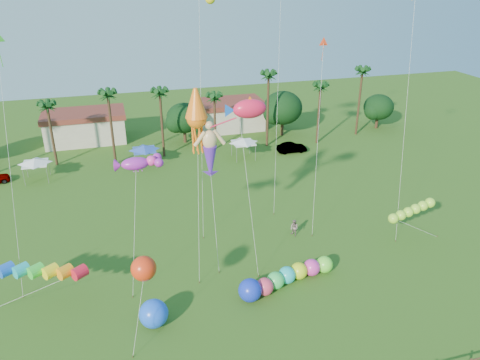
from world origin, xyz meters
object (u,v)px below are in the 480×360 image
object	(u,v)px
caterpillar_inflatable	(283,278)
car_b	(292,148)
blue_ball	(154,314)
spectator_b	(294,228)

from	to	relation	value
caterpillar_inflatable	car_b	bearing A→B (deg)	51.90
car_b	blue_ball	bearing A→B (deg)	143.77
car_b	blue_ball	distance (m)	39.90
car_b	caterpillar_inflatable	distance (m)	32.50
caterpillar_inflatable	blue_ball	bearing A→B (deg)	174.16
spectator_b	car_b	bearing A→B (deg)	132.59
blue_ball	car_b	bearing A→B (deg)	52.72
car_b	blue_ball	world-z (taller)	blue_ball
spectator_b	blue_ball	world-z (taller)	blue_ball
car_b	blue_ball	size ratio (longest dim) A/B	1.97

